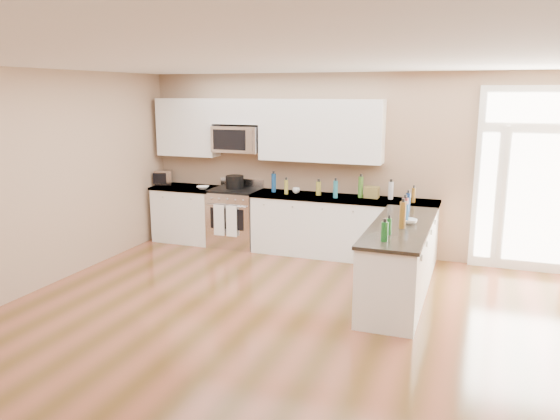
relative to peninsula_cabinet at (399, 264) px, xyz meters
The scene contains 18 objects.
ground 2.46m from the peninsula_cabinet, 112.44° to the right, with size 8.00×8.00×0.00m, color brown.
room_shell 2.74m from the peninsula_cabinet, 112.44° to the right, with size 8.00×8.00×8.00m.
back_cabinet_left 4.06m from the peninsula_cabinet, 159.09° to the left, with size 1.10×0.66×0.94m.
back_cabinet_right 1.81m from the peninsula_cabinet, 126.68° to the left, with size 2.85×0.66×0.94m.
peninsula_cabinet is the anchor object (origin of this frame).
upper_cabinet_left 4.39m from the peninsula_cabinet, 157.26° to the left, with size 1.04×0.33×0.95m, color white.
upper_cabinet_right 2.65m from the peninsula_cabinet, 133.15° to the left, with size 1.94×0.33×0.95m, color white.
upper_cabinet_short 3.73m from the peninsula_cabinet, 150.98° to the left, with size 0.82×0.33×0.40m, color white.
microwave 3.53m from the peninsula_cabinet, 151.57° to the left, with size 0.78×0.41×0.42m.
entry_door 2.52m from the peninsula_cabinet, 46.51° to the left, with size 1.70×0.10×2.60m.
kitchen_range 3.23m from the peninsula_cabinet, 153.40° to the left, with size 0.79×0.70×1.08m.
stockpot 3.36m from the peninsula_cabinet, 152.55° to the left, with size 0.29×0.29×0.23m, color black.
toaster_oven 4.58m from the peninsula_cabinet, 160.53° to the left, with size 0.29×0.23×0.25m, color silver.
cardboard_box 1.78m from the peninsula_cabinet, 113.19° to the left, with size 0.21×0.15×0.17m, color olive.
bowl_left 3.70m from the peninsula_cabinet, 158.83° to the left, with size 0.20×0.20×0.05m, color white.
bowl_peninsula 0.55m from the peninsula_cabinet, 35.06° to the left, with size 0.19×0.19×0.06m, color white.
cup_counter 2.45m from the peninsula_cabinet, 140.95° to the left, with size 0.11×0.11×0.09m, color white.
counter_bottles 1.21m from the peninsula_cabinet, 129.48° to the left, with size 2.33×2.45×0.32m.
Camera 1 is at (1.77, -4.30, 2.52)m, focal length 35.00 mm.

